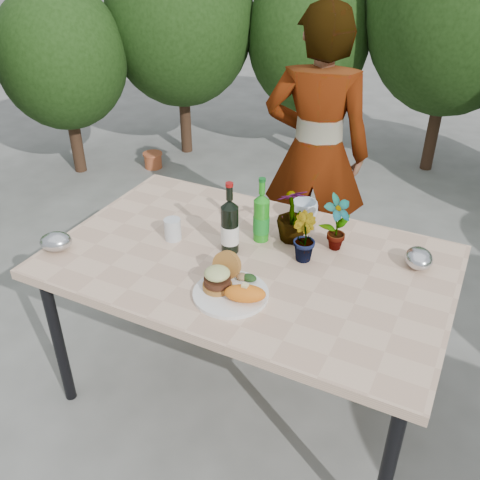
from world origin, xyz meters
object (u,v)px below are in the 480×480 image
at_px(patio_table, 249,269).
at_px(dinner_plate, 231,294).
at_px(person, 316,154).
at_px(wine_bottle, 230,227).

relative_size(patio_table, dinner_plate, 5.71).
height_order(patio_table, person, person).
relative_size(wine_bottle, person, 0.19).
distance_m(dinner_plate, person, 1.29).
xyz_separation_m(dinner_plate, person, (-0.13, 1.28, 0.05)).
bearing_deg(patio_table, person, 94.55).
bearing_deg(person, patio_table, 81.48).
bearing_deg(wine_bottle, dinner_plate, -41.16).
height_order(patio_table, wine_bottle, wine_bottle).
distance_m(dinner_plate, wine_bottle, 0.32).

